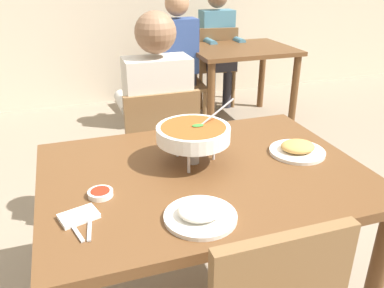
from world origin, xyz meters
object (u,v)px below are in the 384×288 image
(rice_plate, at_px, (200,213))
(curry_bowl, at_px, (193,134))
(patron_bg_left, at_px, (177,54))
(chair_bg_left, at_px, (179,76))
(patron_bg_middle, at_px, (218,41))
(chair_bg_middle, at_px, (216,62))
(chair_bg_right, at_px, (168,65))
(dining_table_main, at_px, (204,193))
(appetizer_plate, at_px, (297,149))
(chair_diner_main, at_px, (160,151))
(sauce_dish, at_px, (100,193))
(dining_table_far, at_px, (240,62))
(diner_main, at_px, (157,112))

(rice_plate, bearing_deg, curry_bowl, 74.59)
(patron_bg_left, bearing_deg, chair_bg_left, 58.88)
(chair_bg_left, bearing_deg, patron_bg_middle, 35.54)
(chair_bg_middle, height_order, chair_bg_right, same)
(curry_bowl, relative_size, patron_bg_middle, 0.25)
(rice_plate, bearing_deg, dining_table_main, 67.96)
(appetizer_plate, height_order, patron_bg_left, patron_bg_left)
(chair_diner_main, distance_m, sauce_dish, 0.96)
(chair_bg_middle, bearing_deg, chair_bg_right, 172.81)
(dining_table_far, height_order, chair_bg_right, chair_bg_right)
(sauce_dish, height_order, chair_bg_left, chair_bg_left)
(chair_diner_main, distance_m, dining_table_far, 1.94)
(appetizer_plate, xyz_separation_m, chair_bg_left, (0.17, 2.37, -0.28))
(appetizer_plate, relative_size, chair_bg_middle, 0.27)
(curry_bowl, height_order, dining_table_far, curry_bowl)
(appetizer_plate, height_order, chair_bg_middle, chair_bg_middle)
(chair_bg_middle, height_order, patron_bg_middle, patron_bg_middle)
(curry_bowl, height_order, chair_bg_left, curry_bowl)
(chair_diner_main, distance_m, chair_bg_left, 1.74)
(diner_main, bearing_deg, dining_table_main, -90.00)
(dining_table_far, bearing_deg, patron_bg_left, 176.11)
(rice_plate, xyz_separation_m, patron_bg_middle, (1.31, 3.10, -0.05))
(chair_diner_main, relative_size, patron_bg_middle, 0.69)
(chair_bg_middle, bearing_deg, chair_diner_main, -119.80)
(curry_bowl, bearing_deg, appetizer_plate, -7.61)
(diner_main, distance_m, rice_plate, 1.10)
(chair_bg_left, bearing_deg, patron_bg_left, -121.12)
(diner_main, xyz_separation_m, sauce_dish, (-0.42, -0.85, 0.04))
(dining_table_main, relative_size, chair_bg_left, 1.42)
(chair_diner_main, bearing_deg, curry_bowl, -91.58)
(chair_diner_main, bearing_deg, sauce_dish, -116.95)
(rice_plate, relative_size, dining_table_far, 0.24)
(dining_table_main, bearing_deg, curry_bowl, 103.62)
(sauce_dish, bearing_deg, dining_table_far, 54.93)
(rice_plate, xyz_separation_m, chair_bg_middle, (1.30, 3.11, -0.28))
(chair_bg_left, distance_m, patron_bg_left, 0.25)
(rice_plate, distance_m, patron_bg_left, 2.71)
(dining_table_main, height_order, patron_bg_middle, patron_bg_middle)
(chair_bg_left, bearing_deg, chair_bg_right, 88.12)
(diner_main, distance_m, patron_bg_middle, 2.32)
(patron_bg_left, bearing_deg, chair_bg_middle, 39.36)
(rice_plate, bearing_deg, appetizer_plate, 29.86)
(chair_bg_right, distance_m, patron_bg_middle, 0.61)
(curry_bowl, bearing_deg, dining_table_main, -76.38)
(chair_bg_left, xyz_separation_m, chair_bg_middle, (0.56, 0.42, 0.00))
(chair_diner_main, height_order, patron_bg_middle, patron_bg_middle)
(curry_bowl, distance_m, dining_table_far, 2.53)
(rice_plate, relative_size, chair_bg_left, 0.27)
(dining_table_main, distance_m, chair_bg_right, 2.95)
(dining_table_main, bearing_deg, chair_bg_middle, 67.28)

